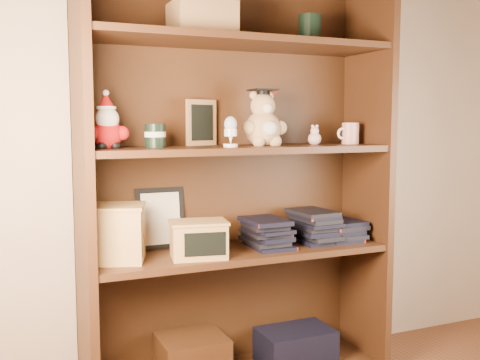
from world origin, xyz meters
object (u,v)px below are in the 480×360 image
object	(u,v)px
bookcase	(234,189)
treats_box	(118,233)
grad_teddy_bear	(263,124)
teacher_mug	(350,133)

from	to	relation	value
bookcase	treats_box	xyz separation A→B (m)	(-0.47, -0.05, -0.13)
grad_teddy_bear	teacher_mug	xyz separation A→B (m)	(0.40, 0.01, -0.04)
grad_teddy_bear	bookcase	bearing A→B (deg)	149.74
bookcase	grad_teddy_bear	distance (m)	0.28
bookcase	teacher_mug	xyz separation A→B (m)	(0.50, -0.05, 0.22)
treats_box	grad_teddy_bear	bearing A→B (deg)	-0.60
bookcase	teacher_mug	size ratio (longest dim) A/B	16.06
teacher_mug	bookcase	bearing A→B (deg)	174.23
bookcase	teacher_mug	world-z (taller)	bookcase
treats_box	bookcase	bearing A→B (deg)	6.29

